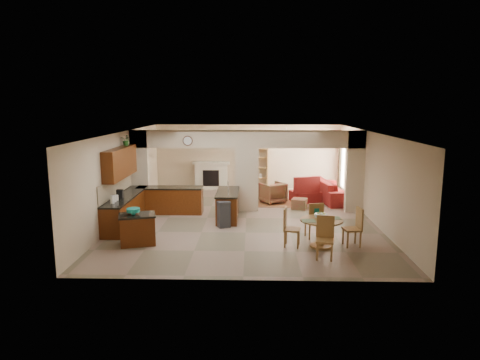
{
  "coord_description": "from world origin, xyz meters",
  "views": [
    {
      "loc": [
        0.17,
        -13.53,
        3.67
      ],
      "look_at": [
        -0.21,
        0.3,
        1.21
      ],
      "focal_mm": 32.0,
      "sensor_mm": 36.0,
      "label": 1
    }
  ],
  "objects_px": {
    "dining_table": "(321,229)",
    "armchair": "(273,193)",
    "sofa": "(333,190)",
    "kitchen_island": "(138,229)"
  },
  "relations": [
    {
      "from": "kitchen_island",
      "to": "dining_table",
      "type": "xyz_separation_m",
      "value": [
        4.82,
        -0.11,
        0.09
      ]
    },
    {
      "from": "armchair",
      "to": "dining_table",
      "type": "bearing_deg",
      "value": 70.37
    },
    {
      "from": "dining_table",
      "to": "armchair",
      "type": "bearing_deg",
      "value": 101.33
    },
    {
      "from": "sofa",
      "to": "armchair",
      "type": "xyz_separation_m",
      "value": [
        -2.34,
        -0.49,
        -0.02
      ]
    },
    {
      "from": "kitchen_island",
      "to": "sofa",
      "type": "relative_size",
      "value": 0.4
    },
    {
      "from": "armchair",
      "to": "sofa",
      "type": "bearing_deg",
      "value": 160.94
    },
    {
      "from": "kitchen_island",
      "to": "sofa",
      "type": "xyz_separation_m",
      "value": [
        6.14,
        5.45,
        -0.01
      ]
    },
    {
      "from": "sofa",
      "to": "kitchen_island",
      "type": "bearing_deg",
      "value": 123.23
    },
    {
      "from": "dining_table",
      "to": "armchair",
      "type": "distance_m",
      "value": 5.17
    },
    {
      "from": "dining_table",
      "to": "sofa",
      "type": "bearing_deg",
      "value": 76.61
    }
  ]
}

